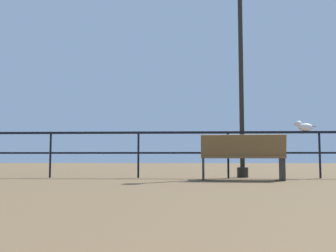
# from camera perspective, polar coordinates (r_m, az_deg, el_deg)

# --- Properties ---
(pier_railing) EXTENTS (19.32, 0.05, 1.00)m
(pier_railing) POSITION_cam_1_polar(r_m,az_deg,el_deg) (8.20, 9.03, -2.61)
(pier_railing) COLOR black
(pier_railing) RESTS_ON ground_plane
(bench_near_left) EXTENTS (1.62, 0.76, 0.87)m
(bench_near_left) POSITION_cam_1_polar(r_m,az_deg,el_deg) (7.43, 11.16, -4.30)
(bench_near_left) COLOR brown
(bench_near_left) RESTS_ON ground_plane
(lamppost_center) EXTENTS (0.31, 0.31, 4.61)m
(lamppost_center) POSITION_cam_1_polar(r_m,az_deg,el_deg) (8.81, 10.92, 9.98)
(lamppost_center) COLOR black
(lamppost_center) RESTS_ON ground_plane
(seagull_on_rail) EXTENTS (0.47, 0.24, 0.22)m
(seagull_on_rail) POSITION_cam_1_polar(r_m,az_deg,el_deg) (8.56, 19.83, -0.05)
(seagull_on_rail) COLOR white
(seagull_on_rail) RESTS_ON pier_railing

